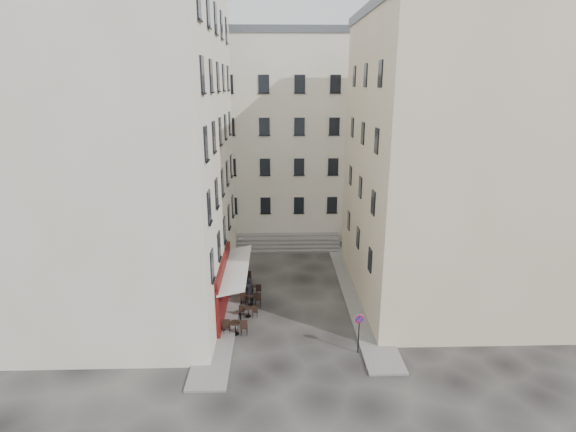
{
  "coord_description": "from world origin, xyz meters",
  "views": [
    {
      "loc": [
        -1.09,
        -25.04,
        13.97
      ],
      "look_at": [
        -0.26,
        4.0,
        5.43
      ],
      "focal_mm": 28.0,
      "sensor_mm": 36.0,
      "label": 1
    }
  ],
  "objects_px": {
    "bistro_table_a": "(235,327)",
    "bistro_table_b": "(248,311)",
    "pedestrian": "(249,291)",
    "no_parking_sign": "(359,326)"
  },
  "relations": [
    {
      "from": "bistro_table_a",
      "to": "bistro_table_b",
      "type": "relative_size",
      "value": 1.22
    },
    {
      "from": "bistro_table_a",
      "to": "bistro_table_b",
      "type": "bearing_deg",
      "value": 72.91
    },
    {
      "from": "bistro_table_a",
      "to": "bistro_table_b",
      "type": "height_order",
      "value": "bistro_table_a"
    },
    {
      "from": "bistro_table_a",
      "to": "pedestrian",
      "type": "xyz_separation_m",
      "value": [
        0.61,
        3.64,
        0.46
      ]
    },
    {
      "from": "bistro_table_a",
      "to": "pedestrian",
      "type": "height_order",
      "value": "pedestrian"
    },
    {
      "from": "pedestrian",
      "to": "bistro_table_a",
      "type": "bearing_deg",
      "value": 55.13
    },
    {
      "from": "bistro_table_a",
      "to": "bistro_table_b",
      "type": "distance_m",
      "value": 2.14
    },
    {
      "from": "bistro_table_b",
      "to": "pedestrian",
      "type": "relative_size",
      "value": 0.6
    },
    {
      "from": "no_parking_sign",
      "to": "pedestrian",
      "type": "distance_m",
      "value": 8.41
    },
    {
      "from": "no_parking_sign",
      "to": "pedestrian",
      "type": "bearing_deg",
      "value": 124.48
    }
  ]
}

